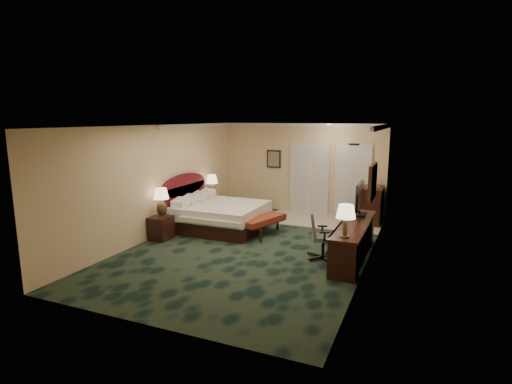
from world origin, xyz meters
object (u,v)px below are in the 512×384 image
at_px(nightstand_far, 212,207).
at_px(lamp_far, 212,186).
at_px(bed_bench, 263,226).
at_px(tv, 360,199).
at_px(bed, 221,216).
at_px(desk_chair, 323,236).
at_px(minibar, 372,205).
at_px(nightstand_near, 161,228).
at_px(desk, 353,241).
at_px(lamp_near, 161,202).

bearing_deg(nightstand_far, lamp_far, -29.57).
xyz_separation_m(bed_bench, tv, (2.33, -0.11, 0.89)).
xyz_separation_m(bed, desk_chair, (2.98, -1.18, 0.16)).
bearing_deg(bed_bench, minibar, 61.66).
bearing_deg(minibar, tv, -90.09).
relative_size(nightstand_near, desk, 0.21).
bearing_deg(minibar, nightstand_far, -166.26).
relative_size(bed, bed_bench, 1.54).
xyz_separation_m(desk, desk_chair, (-0.57, -0.24, 0.12)).
relative_size(bed_bench, desk, 0.52).
xyz_separation_m(nightstand_far, desk_chair, (3.87, -2.26, 0.20)).
relative_size(nightstand_near, bed_bench, 0.41).
xyz_separation_m(bed, minibar, (3.54, 2.16, 0.17)).
height_order(bed_bench, desk_chair, desk_chair).
bearing_deg(lamp_far, bed, -50.83).
bearing_deg(bed_bench, nightstand_far, 167.72).
bearing_deg(bed, minibar, 31.38).
bearing_deg(bed, desk, -14.83).
xyz_separation_m(nightstand_far, minibar, (4.43, 1.08, 0.21)).
distance_m(nightstand_far, desk, 4.88).
bearing_deg(desk_chair, minibar, 61.53).
bearing_deg(nightstand_near, bed_bench, 30.73).
relative_size(nightstand_far, bed_bench, 0.43).
bearing_deg(tv, nightstand_far, 162.27).
height_order(desk, desk_chair, desk_chair).
bearing_deg(desk_chair, bed_bench, 130.06).
xyz_separation_m(lamp_far, tv, (4.40, -1.29, 0.20)).
relative_size(bed, lamp_far, 3.20).
height_order(bed, desk, desk).
bearing_deg(nightstand_near, desk, 5.56).
height_order(nightstand_near, minibar, minibar).
bearing_deg(nightstand_near, nightstand_far, 89.74).
relative_size(nightstand_far, desk_chair, 0.59).
height_order(tv, minibar, tv).
height_order(nightstand_near, nightstand_far, nightstand_far).
bearing_deg(minibar, desk, -89.77).
height_order(desk, minibar, minibar).
height_order(bed, lamp_near, lamp_near).
relative_size(lamp_far, minibar, 0.65).
relative_size(nightstand_far, lamp_far, 0.90).
distance_m(desk_chair, minibar, 3.39).
xyz_separation_m(lamp_near, desk_chair, (3.87, 0.15, -0.40)).
distance_m(lamp_far, minibar, 4.56).
relative_size(tv, desk_chair, 0.95).
xyz_separation_m(nightstand_near, desk_chair, (3.88, 0.19, 0.21)).
bearing_deg(lamp_far, bed_bench, -29.59).
bearing_deg(nightstand_near, tv, 14.42).
xyz_separation_m(nightstand_near, bed_bench, (2.11, 1.26, -0.05)).
relative_size(lamp_far, tv, 0.70).
bearing_deg(lamp_near, nightstand_near, -108.00).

